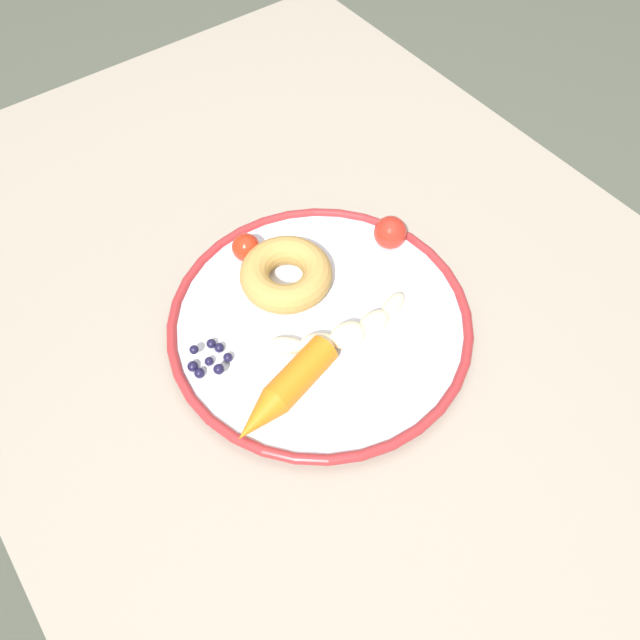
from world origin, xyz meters
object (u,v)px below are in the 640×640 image
(plate, at_px, (320,321))
(tomato_near, at_px, (246,247))
(blueberry_pile, at_px, (209,359))
(banana, at_px, (345,332))
(carrot_orange, at_px, (284,391))
(donut, at_px, (286,274))
(tomato_mid, at_px, (390,232))
(dining_table, at_px, (326,340))

(plate, relative_size, tomato_near, 10.16)
(blueberry_pile, bearing_deg, banana, -114.14)
(carrot_orange, height_order, donut, same)
(banana, bearing_deg, blueberry_pile, 65.86)
(tomato_near, xyz_separation_m, tomato_mid, (-0.09, -0.16, 0.00))
(banana, bearing_deg, carrot_orange, 103.27)
(blueberry_pile, distance_m, tomato_mid, 0.27)
(dining_table, relative_size, tomato_mid, 28.50)
(carrot_orange, distance_m, blueberry_pile, 0.10)
(plate, relative_size, donut, 3.22)
(plate, xyz_separation_m, tomato_near, (0.13, 0.02, 0.02))
(donut, relative_size, tomato_near, 3.16)
(dining_table, distance_m, tomato_near, 0.17)
(carrot_orange, relative_size, tomato_mid, 3.46)
(banana, xyz_separation_m, tomato_mid, (0.08, -0.13, 0.01))
(carrot_orange, relative_size, donut, 1.30)
(carrot_orange, bearing_deg, banana, -76.73)
(plate, relative_size, carrot_orange, 2.48)
(tomato_mid, bearing_deg, carrot_orange, 113.85)
(plate, bearing_deg, dining_table, -49.30)
(banana, height_order, donut, donut)
(banana, xyz_separation_m, tomato_near, (0.17, 0.02, 0.00))
(dining_table, xyz_separation_m, carrot_orange, (-0.09, 0.12, 0.12))
(donut, xyz_separation_m, tomato_near, (0.06, 0.02, -0.00))
(plate, height_order, donut, donut)
(carrot_orange, xyz_separation_m, tomato_mid, (0.10, -0.23, 0.00))
(tomato_near, bearing_deg, plate, -173.17)
(tomato_near, bearing_deg, blueberry_pile, 131.71)
(dining_table, xyz_separation_m, blueberry_pile, (0.00, 0.16, 0.11))
(dining_table, bearing_deg, tomato_near, 23.19)
(dining_table, distance_m, carrot_orange, 0.19)
(plate, bearing_deg, blueberry_pile, 78.64)
(plate, xyz_separation_m, donut, (0.07, 0.00, 0.02))
(donut, height_order, tomato_mid, tomato_mid)
(dining_table, xyz_separation_m, tomato_mid, (0.02, -0.11, 0.12))
(blueberry_pile, bearing_deg, dining_table, -90.45)
(tomato_near, bearing_deg, tomato_mid, -119.61)
(plate, xyz_separation_m, tomato_mid, (0.04, -0.14, 0.02))
(banana, relative_size, donut, 1.59)
(dining_table, xyz_separation_m, banana, (-0.06, 0.02, 0.11))
(blueberry_pile, distance_m, tomato_near, 0.16)
(carrot_orange, height_order, tomato_near, same)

